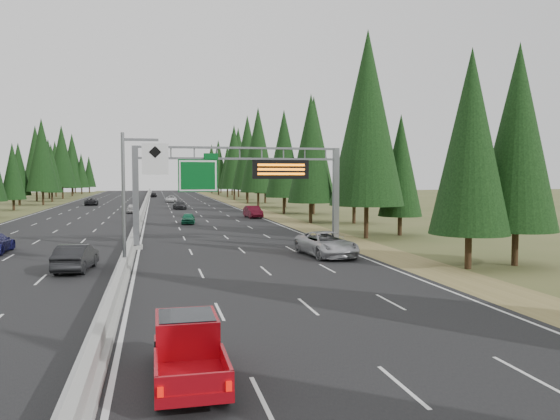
{
  "coord_description": "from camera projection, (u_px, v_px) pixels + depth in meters",
  "views": [
    {
      "loc": [
        1.73,
        -7.42,
        5.58
      ],
      "look_at": [
        8.05,
        20.0,
        3.84
      ],
      "focal_mm": 35.0,
      "sensor_mm": 36.0,
      "label": 1
    }
  ],
  "objects": [
    {
      "name": "car_onc_near",
      "position": [
        76.0,
        257.0,
        31.79
      ],
      "size": [
        2.16,
        4.94,
        1.58
      ],
      "primitive_type": "imported",
      "rotation": [
        0.0,
        0.0,
        3.04
      ],
      "color": "black",
      "rests_on": "road"
    },
    {
      "name": "car_ahead_dkgrey",
      "position": [
        180.0,
        205.0,
        91.06
      ],
      "size": [
        2.26,
        4.73,
        1.33
      ],
      "primitive_type": "imported",
      "rotation": [
        0.0,
        0.0,
        0.09
      ],
      "color": "black",
      "rests_on": "road"
    },
    {
      "name": "red_pickup",
      "position": [
        187.0,
        344.0,
        14.97
      ],
      "size": [
        1.78,
        4.99,
        1.63
      ],
      "color": "black",
      "rests_on": "road"
    },
    {
      "name": "shoulder_left",
      "position": [
        20.0,
        214.0,
        80.98
      ],
      "size": [
        3.6,
        260.0,
        0.06
      ],
      "primitive_type": "cube",
      "color": "#475126",
      "rests_on": "ground"
    },
    {
      "name": "car_ahead_far",
      "position": [
        154.0,
        195.0,
        144.18
      ],
      "size": [
        1.85,
        3.86,
        1.27
      ],
      "primitive_type": "imported",
      "rotation": [
        0.0,
        0.0,
        -0.1
      ],
      "color": "black",
      "rests_on": "road"
    },
    {
      "name": "median_barrier",
      "position": [
        143.0,
        210.0,
        84.95
      ],
      "size": [
        0.7,
        260.0,
        0.85
      ],
      "color": "gray",
      "rests_on": "road"
    },
    {
      "name": "road",
      "position": [
        143.0,
        212.0,
        84.97
      ],
      "size": [
        32.0,
        260.0,
        0.08
      ],
      "primitive_type": "cube",
      "color": "black",
      "rests_on": "ground"
    },
    {
      "name": "car_onc_white",
      "position": [
        133.0,
        208.0,
        81.62
      ],
      "size": [
        1.7,
        4.18,
        1.42
      ],
      "primitive_type": "imported",
      "rotation": [
        0.0,
        0.0,
        3.14
      ],
      "color": "#BDBDBD",
      "rests_on": "road"
    },
    {
      "name": "car_ahead_green",
      "position": [
        188.0,
        218.0,
        63.18
      ],
      "size": [
        1.86,
        3.86,
        1.27
      ],
      "primitive_type": "imported",
      "rotation": [
        0.0,
        0.0,
        -0.1
      ],
      "color": "#166241",
      "rests_on": "road"
    },
    {
      "name": "sign_gantry",
      "position": [
        248.0,
        180.0,
        42.77
      ],
      "size": [
        16.75,
        0.98,
        7.8
      ],
      "color": "slate",
      "rests_on": "road"
    },
    {
      "name": "hov_sign_pole",
      "position": [
        134.0,
        191.0,
        31.29
      ],
      "size": [
        2.8,
        0.5,
        8.0
      ],
      "color": "slate",
      "rests_on": "road"
    },
    {
      "name": "car_ahead_dkred",
      "position": [
        253.0,
        212.0,
        72.58
      ],
      "size": [
        2.01,
        4.91,
        1.58
      ],
      "primitive_type": "imported",
      "rotation": [
        0.0,
        0.0,
        0.07
      ],
      "color": "#5C0D1C",
      "rests_on": "road"
    },
    {
      "name": "car_onc_far",
      "position": [
        91.0,
        201.0,
        103.95
      ],
      "size": [
        2.64,
        5.23,
        1.42
      ],
      "primitive_type": "imported",
      "rotation": [
        0.0,
        0.0,
        3.2
      ],
      "color": "black",
      "rests_on": "road"
    },
    {
      "name": "silver_minivan",
      "position": [
        326.0,
        244.0,
        37.55
      ],
      "size": [
        3.39,
        6.31,
        1.68
      ],
      "primitive_type": "imported",
      "rotation": [
        0.0,
        0.0,
        0.1
      ],
      "color": "#B1B2B7",
      "rests_on": "road"
    },
    {
      "name": "shoulder_right",
      "position": [
        256.0,
        210.0,
        88.97
      ],
      "size": [
        3.6,
        260.0,
        0.06
      ],
      "primitive_type": "cube",
      "color": "olive",
      "rests_on": "ground"
    },
    {
      "name": "tree_row_right",
      "position": [
        282.0,
        153.0,
        88.0
      ],
      "size": [
        11.44,
        239.37,
        18.7
      ],
      "color": "black",
      "rests_on": "ground"
    },
    {
      "name": "car_ahead_white",
      "position": [
        171.0,
        199.0,
        116.51
      ],
      "size": [
        2.3,
        4.89,
        1.35
      ],
      "primitive_type": "imported",
      "rotation": [
        0.0,
        0.0,
        -0.01
      ],
      "color": "white",
      "rests_on": "road"
    }
  ]
}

